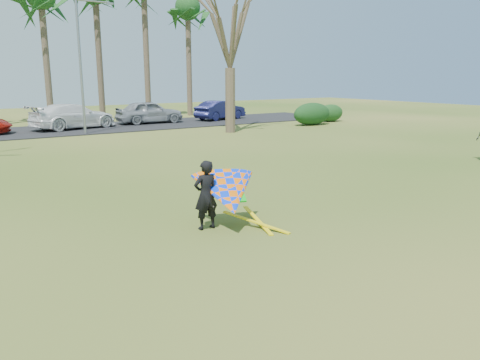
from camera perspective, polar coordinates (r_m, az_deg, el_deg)
ground at (r=9.90m, az=6.53°, el=-8.34°), size 100.00×100.00×0.00m
parking_strip at (r=32.76m, az=-23.14°, el=5.48°), size 46.00×7.00×0.06m
palm_9 at (r=43.33m, az=-6.39°, el=20.02°), size 4.84×4.84×10.84m
bare_tree_right at (r=29.86m, az=-1.24°, el=18.45°), size 6.27×6.27×9.21m
streetlight at (r=30.16m, az=-18.62°, el=13.76°), size 2.28×0.18×8.00m
hedge_near at (r=34.67m, az=8.77°, el=7.97°), size 3.23×1.47×1.62m
hedge_far at (r=37.48m, az=10.97°, el=8.02°), size 2.42×1.14×1.34m
car_3 at (r=33.33m, az=-19.64°, el=7.34°), size 6.10×3.72×1.65m
car_4 at (r=35.71m, az=-10.97°, el=8.16°), size 4.95×2.12×1.67m
car_5 at (r=38.09m, az=-2.41°, el=8.52°), size 4.84×2.86×1.51m
kite_flyer at (r=10.88m, az=-1.74°, el=-1.66°), size 2.13×2.39×2.02m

